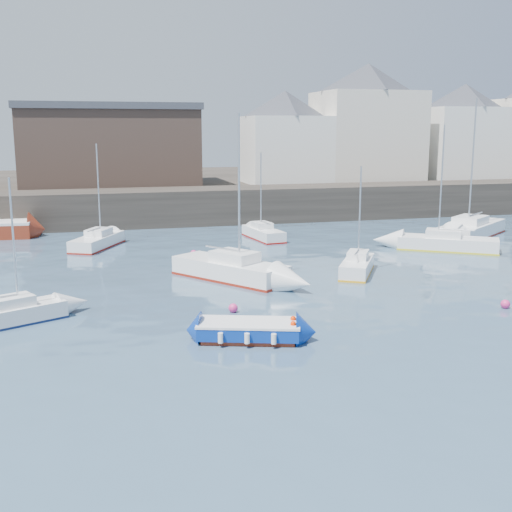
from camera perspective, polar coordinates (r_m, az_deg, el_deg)
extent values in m
plane|color=#2D4760|center=(23.27, 7.87, -9.22)|extent=(220.00, 220.00, 0.00)
cube|color=#28231E|center=(56.08, -6.19, 4.43)|extent=(90.00, 5.00, 3.00)
cube|color=#28231E|center=(73.83, -8.41, 5.92)|extent=(90.00, 32.00, 2.80)
cube|color=beige|center=(68.33, 9.80, 10.42)|extent=(10.00, 8.00, 9.00)
pyramid|color=#3A3D44|center=(68.51, 9.97, 15.35)|extent=(13.36, 13.36, 2.80)
cube|color=white|center=(73.22, 17.89, 9.50)|extent=(9.00, 7.00, 7.50)
pyramid|color=#3A3D44|center=(73.28, 18.13, 13.39)|extent=(11.88, 11.88, 2.45)
cube|color=white|center=(64.61, 2.59, 9.42)|extent=(8.00, 7.00, 6.50)
pyramid|color=#3A3D44|center=(64.63, 2.63, 13.39)|extent=(11.14, 11.14, 2.45)
cube|color=#3D2D26|center=(63.09, -12.92, 9.34)|extent=(16.00, 10.00, 7.00)
cube|color=#3A3D44|center=(63.10, -13.07, 12.78)|extent=(16.40, 10.40, 0.60)
cube|color=maroon|center=(25.16, -0.65, -7.31)|extent=(3.86, 2.52, 0.18)
cube|color=#0A3195|center=(25.05, -0.65, -6.59)|extent=(4.21, 2.81, 0.49)
cube|color=white|center=(24.97, -0.65, -5.96)|extent=(4.30, 2.86, 0.09)
cube|color=white|center=(25.03, -0.65, -6.42)|extent=(3.32, 2.09, 0.44)
cube|color=tan|center=(25.00, -0.65, -6.17)|extent=(0.63, 1.19, 0.07)
cylinder|color=white|center=(26.03, -2.72, -5.98)|extent=(0.20, 0.20, 0.39)
cylinder|color=white|center=(24.27, -3.17, -7.29)|extent=(0.20, 0.20, 0.39)
cylinder|color=white|center=(25.95, -0.51, -6.03)|extent=(0.20, 0.20, 0.39)
cylinder|color=white|center=(24.18, -0.80, -7.34)|extent=(0.20, 0.20, 0.39)
cylinder|color=white|center=(25.91, 1.71, -6.06)|extent=(0.20, 0.20, 0.39)
cylinder|color=white|center=(24.13, 1.59, -7.38)|extent=(0.20, 0.20, 0.39)
cube|color=white|center=(28.96, -21.19, -4.98)|extent=(4.86, 3.44, 0.77)
cube|color=#111D46|center=(29.05, -21.14, -5.61)|extent=(4.90, 3.47, 0.10)
cube|color=white|center=(28.88, -20.84, -3.77)|extent=(1.97, 1.74, 0.43)
cylinder|color=silver|center=(28.46, -20.74, 1.13)|extent=(0.09, 0.09, 5.38)
cube|color=white|center=(35.03, -2.33, -1.26)|extent=(5.75, 6.86, 1.03)
cube|color=maroon|center=(35.13, -2.32, -1.97)|extent=(5.80, 6.93, 0.14)
cube|color=white|center=(34.64, -1.92, -0.05)|extent=(2.73, 2.91, 0.57)
cylinder|color=silver|center=(33.89, -1.52, 5.95)|extent=(0.11, 0.11, 7.88)
cube|color=white|center=(36.81, 8.98, -0.94)|extent=(3.59, 4.64, 0.82)
cube|color=#F0A316|center=(36.89, 8.96, -1.48)|extent=(3.63, 4.69, 0.11)
cube|color=white|center=(36.91, 9.05, 0.09)|extent=(1.76, 1.93, 0.45)
cylinder|color=silver|center=(36.75, 9.21, 3.81)|extent=(0.09, 0.09, 5.23)
cube|color=white|center=(45.28, 16.69, 1.05)|extent=(6.54, 5.35, 0.90)
cube|color=yellow|center=(45.35, 16.66, 0.56)|extent=(6.60, 5.41, 0.12)
cube|color=white|center=(45.18, 16.33, 1.94)|extent=(2.75, 2.56, 0.50)
cylinder|color=silver|center=(44.79, 16.16, 6.37)|extent=(0.10, 0.10, 7.46)
cube|color=white|center=(47.89, 0.66, 2.00)|extent=(2.18, 5.02, 0.79)
cube|color=#930C07|center=(47.95, 0.66, 1.59)|extent=(2.20, 5.07, 0.11)
cube|color=white|center=(48.01, 0.55, 2.77)|extent=(1.38, 1.84, 0.44)
cylinder|color=silver|center=(47.93, 0.44, 5.85)|extent=(0.09, 0.09, 5.59)
cube|color=white|center=(51.68, 18.62, 2.22)|extent=(7.96, 6.90, 1.03)
cube|color=maroon|center=(51.74, 18.59, 1.73)|extent=(8.04, 6.97, 0.14)
cube|color=white|center=(51.19, 18.53, 3.06)|extent=(3.41, 3.23, 0.57)
cylinder|color=silver|center=(50.42, 18.68, 7.88)|extent=(0.11, 0.11, 9.24)
cube|color=white|center=(45.79, -13.92, 1.25)|extent=(4.03, 5.66, 0.82)
cube|color=maroon|center=(45.85, -13.90, 0.81)|extent=(4.07, 5.72, 0.11)
cube|color=white|center=(45.93, -13.81, 2.09)|extent=(2.03, 2.30, 0.46)
cylinder|color=silver|center=(45.82, -13.83, 5.74)|extent=(0.09, 0.09, 6.28)
sphere|color=#E42E7C|center=(28.92, -2.04, -5.01)|extent=(0.42, 0.42, 0.42)
sphere|color=#E42E7C|center=(31.67, 21.26, -4.35)|extent=(0.42, 0.42, 0.42)
sphere|color=#E42E7C|center=(41.76, -5.56, 0.01)|extent=(0.40, 0.40, 0.40)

